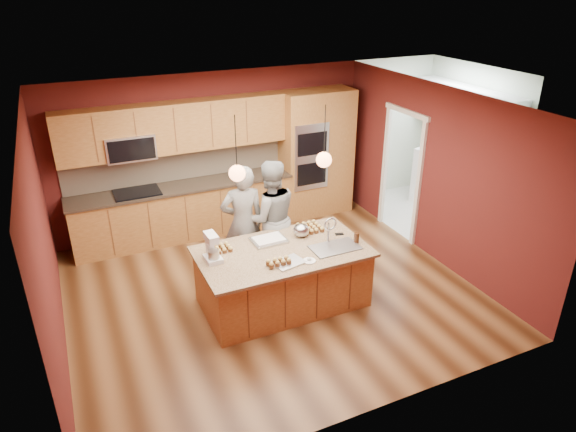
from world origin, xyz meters
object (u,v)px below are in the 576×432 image
mixing_bowl (301,230)px  island (284,276)px  person_right (270,218)px  person_left (243,223)px  stand_mixer (212,249)px

mixing_bowl → island: bearing=-144.9°
island → person_right: 1.01m
mixing_bowl → person_right: bearing=108.7°
island → mixing_bowl: bearing=35.1°
island → person_left: 1.03m
island → person_right: bearing=78.5°
person_left → person_right: (0.43, 0.00, 0.00)m
island → stand_mixer: size_ratio=6.00×
person_left → mixing_bowl: (0.63, -0.61, 0.04)m
person_left → island: bearing=113.1°
person_right → stand_mixer: size_ratio=4.73×
island → person_right: (0.18, 0.88, 0.46)m
mixing_bowl → stand_mixer: bearing=-174.2°
island → person_left: bearing=105.5°
stand_mixer → mixing_bowl: 1.32m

